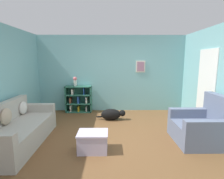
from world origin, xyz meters
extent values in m
plane|color=brown|center=(0.00, 0.00, 0.00)|extent=(14.00, 14.00, 0.00)
cube|color=#7AB7BC|center=(0.00, 2.25, 1.30)|extent=(5.60, 0.10, 2.60)
cube|color=silver|center=(1.00, 2.19, 1.55)|extent=(0.32, 0.02, 0.40)
cube|color=#A37089|center=(1.00, 2.18, 1.55)|extent=(0.24, 0.01, 0.32)
cube|color=white|center=(2.49, 0.70, 1.02)|extent=(0.02, 0.84, 2.05)
sphere|color=tan|center=(2.46, 0.35, 1.00)|extent=(0.05, 0.05, 0.05)
cube|color=#ADA89E|center=(-1.95, -0.35, 0.22)|extent=(0.89, 2.05, 0.44)
cube|color=#ADA89E|center=(-2.32, -0.35, 0.65)|extent=(0.16, 2.05, 0.44)
cube|color=#ADA89E|center=(-1.95, 0.60, 0.54)|extent=(0.89, 0.16, 0.21)
ellipsoid|color=tan|center=(-2.20, -0.35, 0.61)|extent=(0.14, 0.35, 0.35)
ellipsoid|color=beige|center=(-2.20, 0.37, 0.60)|extent=(0.14, 0.32, 0.32)
cube|color=#2D6B56|center=(-1.55, 2.01, 0.45)|extent=(0.04, 0.33, 0.90)
cube|color=#2D6B56|center=(-0.70, 2.01, 0.45)|extent=(0.04, 0.33, 0.90)
cube|color=#2D6B56|center=(-1.13, 2.17, 0.45)|extent=(0.88, 0.02, 0.90)
cube|color=#2D6B56|center=(-1.13, 2.01, 0.02)|extent=(0.88, 0.33, 0.04)
cube|color=#2D6B56|center=(-1.13, 2.01, 0.30)|extent=(0.88, 0.33, 0.04)
cube|color=#2D6B56|center=(-1.13, 2.01, 0.60)|extent=(0.88, 0.33, 0.04)
cube|color=#2D6B56|center=(-1.13, 2.01, 0.89)|extent=(0.88, 0.33, 0.04)
cube|color=silver|center=(-1.39, 2.00, 0.13)|extent=(0.03, 0.25, 0.23)
cube|color=brown|center=(-1.40, 2.00, 0.41)|extent=(0.04, 0.25, 0.18)
cube|color=silver|center=(-1.32, 2.00, 0.71)|extent=(0.05, 0.25, 0.18)
cube|color=gold|center=(-1.13, 2.00, 0.11)|extent=(0.04, 0.25, 0.19)
cube|color=#234C9E|center=(-1.13, 2.00, 0.44)|extent=(0.05, 0.25, 0.24)
cube|color=#234C9E|center=(-0.93, 2.00, 0.74)|extent=(0.03, 0.25, 0.23)
cube|color=silver|center=(-0.86, 2.00, 0.11)|extent=(0.04, 0.25, 0.19)
cube|color=silver|center=(-0.85, 2.00, 0.42)|extent=(0.05, 0.25, 0.20)
cube|color=slate|center=(1.88, -0.26, 0.21)|extent=(1.03, 1.03, 0.41)
cube|color=slate|center=(2.30, -0.26, 0.72)|extent=(0.18, 1.03, 0.62)
cube|color=slate|center=(1.88, -0.69, 0.52)|extent=(1.03, 0.18, 0.22)
cube|color=slate|center=(1.88, 0.16, 0.52)|extent=(1.03, 0.18, 0.22)
cube|color=#BCB2D1|center=(-0.38, -0.63, 0.19)|extent=(0.56, 0.42, 0.38)
cube|color=silver|center=(-0.38, -0.63, 0.37)|extent=(0.58, 0.44, 0.03)
ellipsoid|color=black|center=(-0.02, 1.17, 0.17)|extent=(0.58, 0.30, 0.34)
sphere|color=black|center=(0.31, 1.17, 0.21)|extent=(0.19, 0.19, 0.19)
ellipsoid|color=black|center=(-0.37, 1.21, 0.08)|extent=(0.20, 0.05, 0.05)
cylinder|color=silver|center=(-1.23, 2.01, 1.00)|extent=(0.10, 0.10, 0.19)
sphere|color=#E06B70|center=(-1.23, 2.01, 1.15)|extent=(0.13, 0.13, 0.13)
camera|label=1|loc=(-0.04, -3.83, 1.76)|focal=28.00mm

